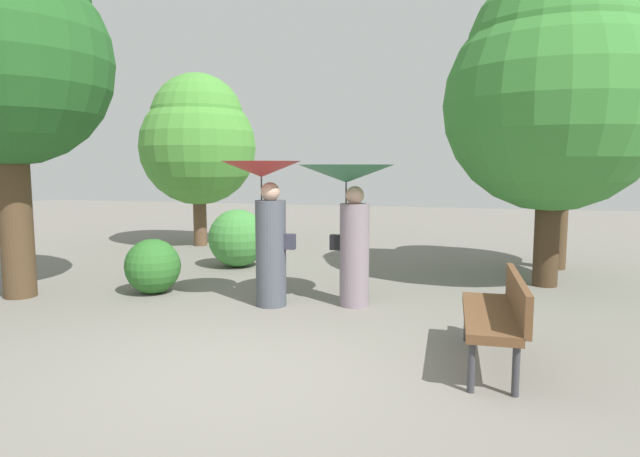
{
  "coord_description": "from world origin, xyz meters",
  "views": [
    {
      "loc": [
        1.97,
        -4.42,
        1.82
      ],
      "look_at": [
        0.0,
        2.59,
        0.98
      ],
      "focal_mm": 30.39,
      "sensor_mm": 36.0,
      "label": 1
    }
  ],
  "objects_px": {
    "person_left": "(266,211)",
    "tree_mid_left": "(198,139)",
    "park_bench": "(499,311)",
    "tree_mid_right": "(563,123)",
    "person_right": "(349,203)",
    "tree_near_left": "(4,41)",
    "tree_near_right": "(554,87)"
  },
  "relations": [
    {
      "from": "tree_near_right",
      "to": "tree_mid_right",
      "type": "height_order",
      "value": "tree_near_right"
    },
    {
      "from": "tree_near_left",
      "to": "tree_mid_left",
      "type": "bearing_deg",
      "value": 89.33
    },
    {
      "from": "person_right",
      "to": "tree_mid_right",
      "type": "distance_m",
      "value": 4.74
    },
    {
      "from": "park_bench",
      "to": "tree_mid_left",
      "type": "relative_size",
      "value": 0.39
    },
    {
      "from": "tree_mid_left",
      "to": "tree_mid_right",
      "type": "height_order",
      "value": "tree_mid_left"
    },
    {
      "from": "person_left",
      "to": "person_right",
      "type": "xyz_separation_m",
      "value": [
        1.03,
        0.29,
        0.11
      ]
    },
    {
      "from": "person_left",
      "to": "tree_near_right",
      "type": "relative_size",
      "value": 0.4
    },
    {
      "from": "tree_near_left",
      "to": "tree_near_right",
      "type": "xyz_separation_m",
      "value": [
        7.15,
        2.74,
        -0.49
      ]
    },
    {
      "from": "park_bench",
      "to": "person_right",
      "type": "bearing_deg",
      "value": -136.56
    },
    {
      "from": "person_right",
      "to": "tree_mid_right",
      "type": "relative_size",
      "value": 0.49
    },
    {
      "from": "person_right",
      "to": "tree_mid_right",
      "type": "xyz_separation_m",
      "value": [
        3.0,
        3.47,
        1.21
      ]
    },
    {
      "from": "tree_mid_right",
      "to": "person_right",
      "type": "bearing_deg",
      "value": -130.84
    },
    {
      "from": "tree_near_right",
      "to": "tree_near_left",
      "type": "bearing_deg",
      "value": -159.04
    },
    {
      "from": "person_right",
      "to": "person_left",
      "type": "bearing_deg",
      "value": 104.46
    },
    {
      "from": "tree_near_right",
      "to": "person_left",
      "type": "bearing_deg",
      "value": -148.51
    },
    {
      "from": "person_right",
      "to": "tree_mid_right",
      "type": "bearing_deg",
      "value": -42.28
    },
    {
      "from": "tree_mid_left",
      "to": "tree_near_right",
      "type": "bearing_deg",
      "value": -18.56
    },
    {
      "from": "person_left",
      "to": "tree_near_right",
      "type": "xyz_separation_m",
      "value": [
        3.66,
        2.24,
        1.73
      ]
    },
    {
      "from": "tree_near_left",
      "to": "tree_mid_left",
      "type": "height_order",
      "value": "tree_near_left"
    },
    {
      "from": "person_right",
      "to": "tree_near_left",
      "type": "xyz_separation_m",
      "value": [
        -4.52,
        -0.79,
        2.12
      ]
    },
    {
      "from": "park_bench",
      "to": "tree_near_left",
      "type": "bearing_deg",
      "value": -100.74
    },
    {
      "from": "park_bench",
      "to": "tree_mid_right",
      "type": "xyz_separation_m",
      "value": [
        1.22,
        5.23,
        2.04
      ]
    },
    {
      "from": "tree_mid_left",
      "to": "tree_near_left",
      "type": "bearing_deg",
      "value": -90.67
    },
    {
      "from": "tree_near_left",
      "to": "tree_near_right",
      "type": "relative_size",
      "value": 1.09
    },
    {
      "from": "person_left",
      "to": "person_right",
      "type": "distance_m",
      "value": 1.07
    },
    {
      "from": "person_left",
      "to": "tree_near_left",
      "type": "bearing_deg",
      "value": 96.69
    },
    {
      "from": "person_right",
      "to": "park_bench",
      "type": "xyz_separation_m",
      "value": [
        1.79,
        -1.75,
        -0.83
      ]
    },
    {
      "from": "person_left",
      "to": "tree_mid_left",
      "type": "xyz_separation_m",
      "value": [
        -3.44,
        4.62,
        1.2
      ]
    },
    {
      "from": "person_left",
      "to": "tree_mid_left",
      "type": "distance_m",
      "value": 5.88
    },
    {
      "from": "tree_near_right",
      "to": "person_right",
      "type": "bearing_deg",
      "value": -143.47
    },
    {
      "from": "park_bench",
      "to": "tree_mid_left",
      "type": "xyz_separation_m",
      "value": [
        -6.25,
        6.08,
        1.92
      ]
    },
    {
      "from": "person_right",
      "to": "tree_near_left",
      "type": "bearing_deg",
      "value": 98.49
    }
  ]
}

